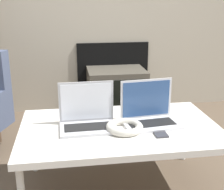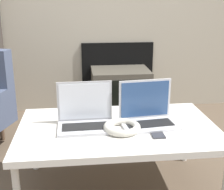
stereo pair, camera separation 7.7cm
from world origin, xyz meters
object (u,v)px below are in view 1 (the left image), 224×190
object	(u,v)px
laptop_right	(149,113)
tv	(116,93)
headphones	(124,127)
laptop_left	(88,117)
phone	(159,132)

from	to	relation	value
laptop_right	tv	distance (m)	1.25
headphones	tv	distance (m)	1.34
laptop_left	laptop_right	world-z (taller)	same
headphones	laptop_left	bearing A→B (deg)	156.95
headphones	tv	size ratio (longest dim) A/B	0.38
laptop_left	tv	bearing A→B (deg)	72.00
phone	tv	distance (m)	1.39
phone	tv	size ratio (longest dim) A/B	0.24
laptop_left	phone	size ratio (longest dim) A/B	2.47
tv	laptop_right	bearing A→B (deg)	-90.49
headphones	phone	size ratio (longest dim) A/B	1.60
laptop_right	phone	bearing A→B (deg)	-88.73
headphones	phone	bearing A→B (deg)	-19.41
laptop_right	tv	world-z (taller)	laptop_right
tv	laptop_left	bearing A→B (deg)	-106.71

